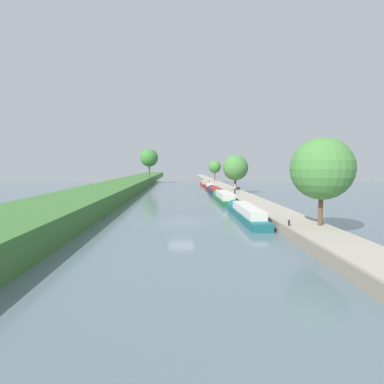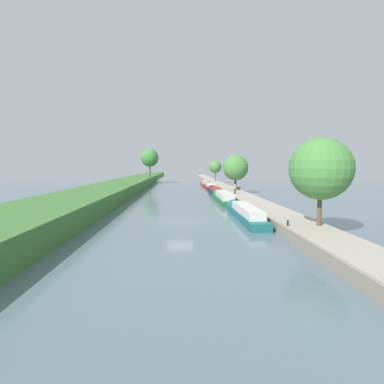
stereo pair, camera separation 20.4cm
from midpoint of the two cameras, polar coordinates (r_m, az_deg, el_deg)
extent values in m
plane|color=slate|center=(31.56, -2.01, -5.45)|extent=(160.00, 160.00, 0.00)
cube|color=#3D7033|center=(33.86, -24.18, -3.40)|extent=(8.68, 260.00, 2.07)
cube|color=#A89E8E|center=(33.15, 16.16, -4.44)|extent=(3.78, 260.00, 0.80)
cube|color=gray|center=(32.57, 12.78, -4.49)|extent=(0.25, 260.00, 0.85)
cube|color=#195B60|center=(33.25, 9.97, -4.34)|extent=(1.86, 13.28, 0.74)
cube|color=silver|center=(32.49, 10.23, -3.21)|extent=(1.52, 9.30, 0.77)
cone|color=#195B60|center=(40.24, 7.82, -2.70)|extent=(1.76, 1.11, 1.76)
cube|color=#1E6033|center=(48.64, 5.96, -1.39)|extent=(2.11, 12.81, 0.70)
cube|color=silver|center=(47.93, 6.08, -0.53)|extent=(1.73, 8.97, 0.89)
cone|color=#1E6033|center=(55.58, 4.94, -0.59)|extent=(2.01, 1.27, 2.01)
cube|color=#141E42|center=(61.80, 4.39, -0.05)|extent=(2.08, 11.05, 0.66)
cube|color=maroon|center=(61.20, 4.45, 0.51)|extent=(1.70, 7.74, 0.64)
cone|color=#141E42|center=(67.89, 3.80, 0.40)|extent=(1.97, 1.25, 1.97)
cube|color=maroon|center=(74.78, 3.34, 0.83)|extent=(1.81, 10.58, 0.69)
cube|color=silver|center=(74.21, 3.38, 1.30)|extent=(1.48, 7.40, 0.60)
cone|color=maroon|center=(80.57, 2.94, 1.13)|extent=(1.72, 1.08, 1.72)
cube|color=maroon|center=(86.37, 2.46, 1.36)|extent=(1.94, 9.44, 0.60)
cube|color=#B2A893|center=(85.86, 2.49, 1.82)|extent=(1.59, 6.61, 0.85)
cone|color=maroon|center=(91.64, 2.20, 1.57)|extent=(1.85, 1.17, 1.85)
cylinder|color=brown|center=(27.26, 22.50, -2.34)|extent=(0.36, 0.36, 3.23)
sphere|color=#47843D|center=(27.07, 22.71, 3.95)|extent=(5.00, 5.00, 5.00)
cylinder|color=#4C3828|center=(62.14, 8.05, 1.77)|extent=(0.43, 0.43, 3.01)
sphere|color=#47843D|center=(62.05, 8.08, 4.43)|extent=(4.99, 4.99, 4.99)
cylinder|color=brown|center=(96.48, 4.34, 3.01)|extent=(0.31, 0.31, 3.33)
sphere|color=#47843D|center=(96.42, 4.35, 4.63)|extent=(3.82, 3.82, 3.82)
cylinder|color=brown|center=(96.63, -7.67, 4.05)|extent=(0.47, 0.47, 4.36)
sphere|color=#3D7F38|center=(96.65, -7.70, 6.23)|extent=(5.46, 5.46, 5.46)
cylinder|color=#282D42|center=(53.75, 7.95, 0.12)|extent=(0.26, 0.26, 0.82)
cylinder|color=tan|center=(53.70, 7.96, 0.88)|extent=(0.34, 0.34, 0.62)
sphere|color=tan|center=(53.67, 7.97, 1.33)|extent=(0.22, 0.22, 0.22)
cylinder|color=black|center=(26.45, 17.34, -5.44)|extent=(0.16, 0.16, 0.45)
cylinder|color=black|center=(91.94, 3.35, 2.03)|extent=(0.16, 0.16, 0.45)
cube|color=#333338|center=(62.51, 8.76, 0.59)|extent=(0.40, 0.08, 0.41)
cube|color=#333338|center=(63.68, 8.55, 0.67)|extent=(0.40, 0.08, 0.41)
cube|color=#38383D|center=(63.08, 8.66, 0.84)|extent=(0.44, 1.50, 0.06)
camera|label=1|loc=(0.10, -89.89, 0.01)|focal=29.13mm
camera|label=2|loc=(0.10, 90.11, -0.01)|focal=29.13mm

